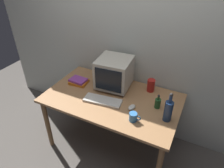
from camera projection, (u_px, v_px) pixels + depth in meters
ground_plane at (112, 142)px, 2.74m from camera, size 6.00×6.00×0.00m
back_wall at (131, 41)px, 2.43m from camera, size 4.00×0.08×2.50m
desk at (112, 103)px, 2.37m from camera, size 1.52×0.88×0.75m
crt_monitor at (114, 73)px, 2.40m from camera, size 0.41×0.42×0.37m
keyboard at (103, 101)px, 2.26m from camera, size 0.44×0.20×0.02m
computer_mouse at (132, 107)px, 2.15m from camera, size 0.08×0.11×0.04m
bottle_tall at (168, 110)px, 1.96m from camera, size 0.08×0.08×0.32m
bottle_short at (158, 103)px, 2.15m from camera, size 0.06×0.06×0.16m
book_stack at (79, 81)px, 2.55m from camera, size 0.23×0.19×0.06m
mug at (133, 117)px, 1.99m from camera, size 0.12×0.08×0.09m
metal_canister at (151, 85)px, 2.39m from camera, size 0.09×0.09×0.15m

